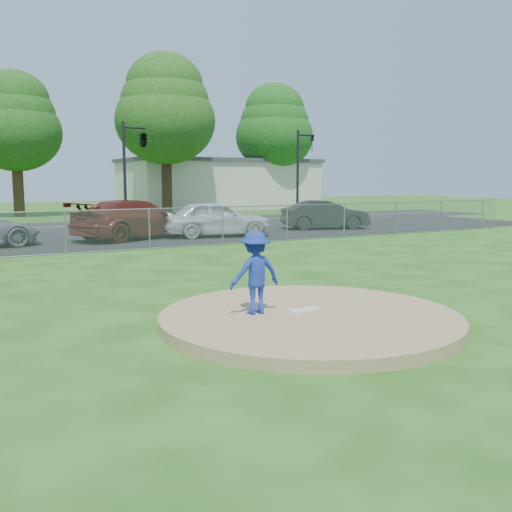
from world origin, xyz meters
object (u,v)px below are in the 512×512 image
at_px(traffic_signal_center, 141,141).
at_px(parked_car_charcoal, 325,215).
at_px(parked_car_pearl, 217,218).
at_px(tree_center, 15,121).
at_px(traffic_signal_right, 301,166).
at_px(tree_right, 165,109).
at_px(tree_far_right, 274,127).
at_px(parked_car_darkred, 136,219).
at_px(pitcher, 255,273).
at_px(commercial_building, 218,184).

xyz_separation_m(traffic_signal_center, parked_car_charcoal, (7.81, -6.09, -3.87)).
relative_size(traffic_signal_center, parked_car_pearl, 1.16).
height_order(tree_center, parked_car_pearl, tree_center).
bearing_deg(traffic_signal_right, tree_right, 117.64).
height_order(tree_center, traffic_signal_right, tree_center).
bearing_deg(parked_car_pearl, tree_far_right, -25.05).
distance_m(tree_far_right, parked_car_darkred, 27.15).
distance_m(tree_right, pitcher, 33.72).
xyz_separation_m(tree_far_right, parked_car_charcoal, (-8.23, -19.09, -6.31)).
distance_m(traffic_signal_center, traffic_signal_right, 10.34).
bearing_deg(traffic_signal_right, parked_car_pearl, -142.45).
distance_m(tree_center, traffic_signal_center, 13.12).
height_order(commercial_building, parked_car_darkred, commercial_building).
xyz_separation_m(parked_car_pearl, parked_car_charcoal, (6.64, 0.91, -0.08)).
bearing_deg(traffic_signal_center, parked_car_pearl, -80.54).
bearing_deg(parked_car_charcoal, tree_far_right, -5.67).
relative_size(commercial_building, parked_car_charcoal, 3.67).
relative_size(tree_right, tree_far_right, 1.08).
bearing_deg(parked_car_pearl, tree_right, -1.24).
bearing_deg(tree_right, parked_car_darkred, -114.47).
distance_m(tree_center, tree_right, 10.27).
xyz_separation_m(commercial_building, parked_car_pearl, (-10.87, -23.00, -1.33)).
bearing_deg(tree_right, tree_center, 168.69).
relative_size(tree_right, traffic_signal_right, 2.08).
xyz_separation_m(commercial_building, parked_car_charcoal, (-4.23, -22.09, -1.41)).
bearing_deg(parked_car_pearl, parked_car_darkred, 86.49).
height_order(tree_right, parked_car_charcoal, tree_right).
xyz_separation_m(tree_right, traffic_signal_center, (-5.03, -10.00, -3.04)).
distance_m(commercial_building, pitcher, 41.17).
xyz_separation_m(tree_center, pitcher, (0.14, -33.54, -5.53)).
bearing_deg(tree_right, traffic_signal_center, -116.71).
bearing_deg(parked_car_charcoal, parked_car_pearl, 115.43).
distance_m(tree_right, traffic_signal_center, 11.60).
height_order(parked_car_darkred, parked_car_pearl, parked_car_darkred).
bearing_deg(parked_car_charcoal, parked_car_darkred, 107.53).
height_order(traffic_signal_center, parked_car_pearl, traffic_signal_center).
xyz_separation_m(tree_center, traffic_signal_center, (4.97, -12.00, -1.86)).
xyz_separation_m(tree_far_right, parked_car_pearl, (-14.87, -20.00, -6.23)).
distance_m(tree_right, parked_car_charcoal, 17.73).
relative_size(pitcher, parked_car_charcoal, 0.33).
height_order(traffic_signal_center, traffic_signal_right, same).
xyz_separation_m(tree_far_right, traffic_signal_right, (-5.76, -13.00, -3.70)).
xyz_separation_m(tree_center, traffic_signal_right, (15.24, -12.00, -3.11)).
xyz_separation_m(parked_car_darkred, parked_car_pearl, (3.45, -0.93, -0.03)).
xyz_separation_m(commercial_building, tree_far_right, (4.00, -3.00, 4.90)).
relative_size(tree_center, parked_car_charcoal, 2.20).
xyz_separation_m(traffic_signal_center, parked_car_darkred, (-2.28, -6.07, -3.76)).
relative_size(commercial_building, parked_car_pearl, 3.41).
xyz_separation_m(tree_right, parked_car_pearl, (-3.87, -17.00, -6.82)).
bearing_deg(parked_car_pearl, traffic_signal_right, -40.88).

